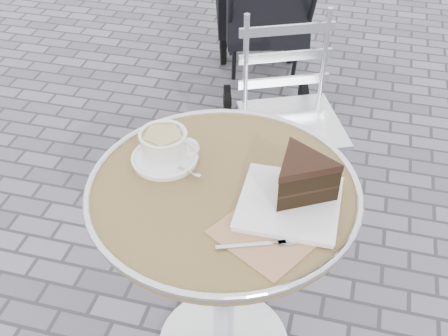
% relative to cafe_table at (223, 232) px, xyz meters
% --- Properties ---
extents(cafe_table, '(0.72, 0.72, 0.74)m').
position_rel_cafe_table_xyz_m(cafe_table, '(0.00, 0.00, 0.00)').
color(cafe_table, silver).
rests_on(cafe_table, ground).
extents(cappuccino_set, '(0.20, 0.18, 0.09)m').
position_rel_cafe_table_xyz_m(cappuccino_set, '(-0.18, 0.07, 0.21)').
color(cappuccino_set, white).
rests_on(cappuccino_set, cafe_table).
extents(cake_plate_set, '(0.30, 0.38, 0.13)m').
position_rel_cafe_table_xyz_m(cake_plate_set, '(0.19, -0.01, 0.22)').
color(cake_plate_set, '#AA785D').
rests_on(cake_plate_set, cafe_table).
extents(bistro_chair, '(0.49, 0.49, 0.83)m').
position_rel_cafe_table_xyz_m(bistro_chair, '(0.04, 0.84, -0.06)').
color(bistro_chair, silver).
rests_on(bistro_chair, ground).
extents(baby_stroller, '(0.69, 1.04, 0.99)m').
position_rel_cafe_table_xyz_m(baby_stroller, '(-0.25, 1.76, -0.12)').
color(baby_stroller, black).
rests_on(baby_stroller, ground).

